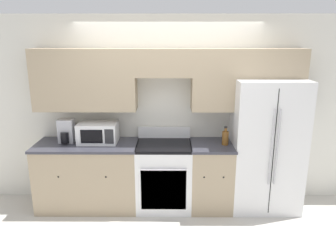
{
  "coord_description": "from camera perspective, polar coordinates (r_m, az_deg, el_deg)",
  "views": [
    {
      "loc": [
        0.03,
        -3.86,
        2.32
      ],
      "look_at": [
        -0.0,
        0.31,
        1.17
      ],
      "focal_mm": 35.0,
      "sensor_mm": 36.0,
      "label": 1
    }
  ],
  "objects": [
    {
      "name": "lower_cabinets_left",
      "position": [
        4.7,
        -13.69,
        -8.33
      ],
      "size": [
        1.38,
        0.64,
        0.92
      ],
      "color": "tan",
      "rests_on": "ground_plane"
    },
    {
      "name": "wall_back",
      "position": [
        4.52,
        0.06,
        4.91
      ],
      "size": [
        8.0,
        0.39,
        2.6
      ],
      "color": "silver",
      "rests_on": "ground_plane"
    },
    {
      "name": "oven_range",
      "position": [
        4.56,
        -0.71,
        -8.55
      ],
      "size": [
        0.73,
        0.65,
        1.08
      ],
      "color": "white",
      "rests_on": "ground_plane"
    },
    {
      "name": "lower_cabinets_right",
      "position": [
        4.6,
        7.43,
        -8.55
      ],
      "size": [
        0.58,
        0.64,
        0.92
      ],
      "color": "tan",
      "rests_on": "ground_plane"
    },
    {
      "name": "microwave",
      "position": [
        4.52,
        -12.08,
        -1.13
      ],
      "size": [
        0.52,
        0.37,
        0.27
      ],
      "color": "white",
      "rests_on": "lower_cabinets_left"
    },
    {
      "name": "ground_plane",
      "position": [
        4.5,
        -0.02,
        -15.58
      ],
      "size": [
        12.0,
        12.0,
        0.0
      ],
      "primitive_type": "plane",
      "color": "beige"
    },
    {
      "name": "bottle",
      "position": [
        4.41,
        9.95,
        -1.98
      ],
      "size": [
        0.09,
        0.09,
        0.25
      ],
      "color": "brown",
      "rests_on": "lower_cabinets_right"
    },
    {
      "name": "refrigerator",
      "position": [
        4.66,
        16.5,
        -3.04
      ],
      "size": [
        0.91,
        0.8,
        1.79
      ],
      "color": "white",
      "rests_on": "ground_plane"
    },
    {
      "name": "electric_kettle",
      "position": [
        4.62,
        -17.32,
        -0.98
      ],
      "size": [
        0.2,
        0.22,
        0.32
      ],
      "color": "#B7B7BC",
      "rests_on": "lower_cabinets_left"
    }
  ]
}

